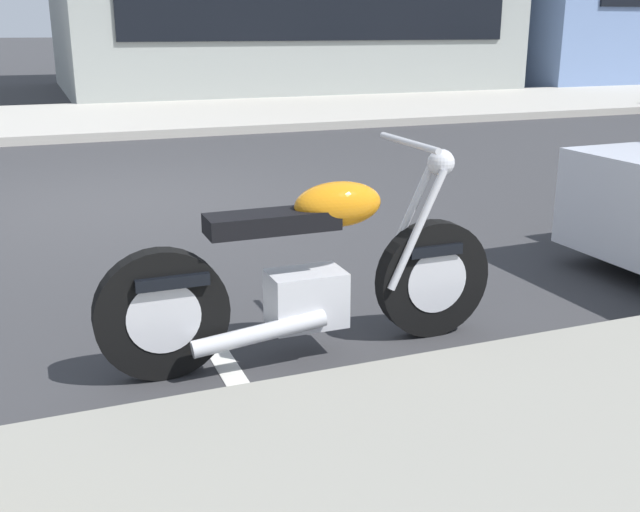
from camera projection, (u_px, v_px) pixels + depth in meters
ground_plane at (125, 204)px, 7.49m from camera, size 260.00×260.00×0.00m
sidewalk_far_curb at (600, 98)px, 17.81m from camera, size 120.00×5.00×0.14m
parking_stall_stripe at (217, 350)px, 4.08m from camera, size 0.12×2.20×0.01m
parked_motorcycle at (310, 276)px, 3.93m from camera, size 2.19×0.62×1.13m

